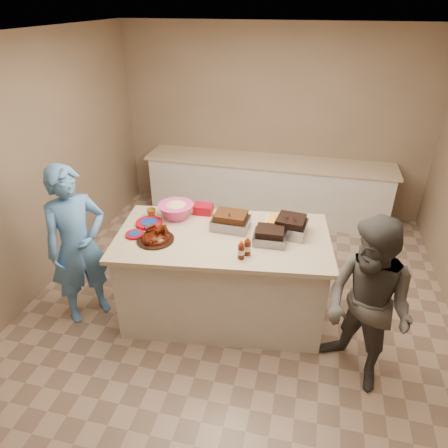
% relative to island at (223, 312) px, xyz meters
% --- Properties ---
extents(room, '(4.50, 5.00, 2.70)m').
position_rel_island_xyz_m(room, '(0.13, 0.11, 0.00)').
color(room, '#897359').
rests_on(room, ground).
extents(back_counter, '(3.60, 0.64, 0.90)m').
position_rel_island_xyz_m(back_counter, '(0.13, 2.31, 0.45)').
color(back_counter, silver).
rests_on(back_counter, ground).
extents(island, '(2.16, 1.33, 0.97)m').
position_rel_island_xyz_m(island, '(0.00, 0.00, 0.00)').
color(island, silver).
rests_on(island, ground).
extents(rib_platter, '(0.36, 0.36, 0.14)m').
position_rel_island_xyz_m(rib_platter, '(-0.60, -0.23, 0.97)').
color(rib_platter, '#451103').
rests_on(rib_platter, island).
extents(pulled_pork_tray, '(0.37, 0.29, 0.11)m').
position_rel_island_xyz_m(pulled_pork_tray, '(0.04, 0.16, 0.97)').
color(pulled_pork_tray, '#47230F').
rests_on(pulled_pork_tray, island).
extents(brisket_tray, '(0.31, 0.26, 0.09)m').
position_rel_island_xyz_m(brisket_tray, '(0.45, -0.01, 0.97)').
color(brisket_tray, black).
rests_on(brisket_tray, island).
extents(roasting_pan, '(0.34, 0.34, 0.12)m').
position_rel_island_xyz_m(roasting_pan, '(0.62, 0.19, 0.97)').
color(roasting_pan, gray).
rests_on(roasting_pan, island).
extents(coleslaw_bowl, '(0.41, 0.41, 0.25)m').
position_rel_island_xyz_m(coleslaw_bowl, '(-0.55, 0.25, 0.97)').
color(coleslaw_bowl, '#D53C7E').
rests_on(coleslaw_bowl, island).
extents(sausage_plate, '(0.38, 0.38, 0.05)m').
position_rel_island_xyz_m(sausage_plate, '(-0.05, 0.24, 0.97)').
color(sausage_plate, silver).
rests_on(sausage_plate, island).
extents(mac_cheese_dish, '(0.31, 0.23, 0.08)m').
position_rel_island_xyz_m(mac_cheese_dish, '(0.53, 0.31, 0.97)').
color(mac_cheese_dish, gold).
rests_on(mac_cheese_dish, island).
extents(bbq_bottle_a, '(0.07, 0.07, 0.18)m').
position_rel_island_xyz_m(bbq_bottle_a, '(0.24, -0.33, 0.97)').
color(bbq_bottle_a, '#44150B').
rests_on(bbq_bottle_a, island).
extents(bbq_bottle_b, '(0.07, 0.07, 0.18)m').
position_rel_island_xyz_m(bbq_bottle_b, '(0.29, -0.27, 0.97)').
color(bbq_bottle_b, '#44150B').
rests_on(bbq_bottle_b, island).
extents(mustard_bottle, '(0.05, 0.05, 0.11)m').
position_rel_island_xyz_m(mustard_bottle, '(-0.12, 0.15, 0.97)').
color(mustard_bottle, '#F9C100').
rests_on(mustard_bottle, island).
extents(sauce_bowl, '(0.14, 0.06, 0.13)m').
position_rel_island_xyz_m(sauce_bowl, '(-0.01, 0.27, 0.97)').
color(sauce_bowl, silver).
rests_on(sauce_bowl, island).
extents(plate_stack_large, '(0.30, 0.30, 0.03)m').
position_rel_island_xyz_m(plate_stack_large, '(-0.77, 0.04, 0.97)').
color(plate_stack_large, maroon).
rests_on(plate_stack_large, island).
extents(plate_stack_small, '(0.20, 0.20, 0.02)m').
position_rel_island_xyz_m(plate_stack_small, '(-0.82, -0.20, 0.97)').
color(plate_stack_small, maroon).
rests_on(plate_stack_small, island).
extents(plastic_cup, '(0.11, 0.10, 0.10)m').
position_rel_island_xyz_m(plastic_cup, '(-0.81, 0.19, 0.97)').
color(plastic_cup, '#865E19').
rests_on(plastic_cup, island).
extents(basket_stack, '(0.20, 0.15, 0.10)m').
position_rel_island_xyz_m(basket_stack, '(-0.31, 0.40, 0.97)').
color(basket_stack, maroon).
rests_on(basket_stack, island).
extents(guest_blue, '(1.68, 1.54, 0.40)m').
position_rel_island_xyz_m(guest_blue, '(-1.39, -0.31, 0.00)').
color(guest_blue, '#4E88C8').
rests_on(guest_blue, ground).
extents(guest_gray, '(1.64, 1.67, 0.60)m').
position_rel_island_xyz_m(guest_gray, '(1.32, -0.52, 0.00)').
color(guest_gray, '#514E48').
rests_on(guest_gray, ground).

